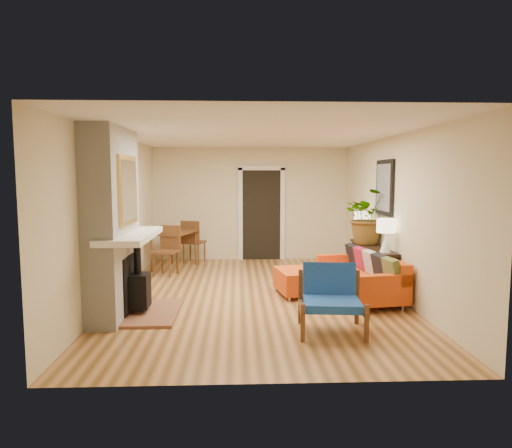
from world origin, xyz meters
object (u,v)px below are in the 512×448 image
(ottoman, at_px, (303,280))
(console_table, at_px, (373,254))
(sofa, at_px, (363,276))
(lamp_near, at_px, (386,231))
(houseplant, at_px, (369,216))
(dining_table, at_px, (177,239))
(blue_chair, at_px, (331,295))
(lamp_far, at_px, (362,222))

(ottoman, relative_size, console_table, 0.52)
(sofa, xyz_separation_m, lamp_near, (0.35, -0.02, 0.73))
(ottoman, distance_m, houseplant, 1.79)
(dining_table, bearing_deg, blue_chair, -58.38)
(lamp_far, bearing_deg, lamp_near, -90.00)
(sofa, bearing_deg, dining_table, 144.10)
(dining_table, xyz_separation_m, lamp_far, (3.65, -1.00, 0.43))
(blue_chair, relative_size, lamp_far, 1.60)
(lamp_near, xyz_separation_m, houseplant, (-0.01, 0.93, 0.16))
(console_table, xyz_separation_m, lamp_far, (0.00, 0.73, 0.49))
(lamp_far, xyz_separation_m, houseplant, (-0.01, -0.48, 0.16))
(lamp_near, relative_size, houseplant, 0.54)
(lamp_far, bearing_deg, dining_table, 164.65)
(houseplant, bearing_deg, dining_table, 157.88)
(blue_chair, bearing_deg, sofa, 61.52)
(sofa, bearing_deg, houseplant, 69.71)
(lamp_near, bearing_deg, dining_table, 146.52)
(sofa, bearing_deg, blue_chair, -118.48)
(console_table, distance_m, houseplant, 0.69)
(console_table, height_order, lamp_near, lamp_near)
(lamp_far, distance_m, houseplant, 0.50)
(lamp_near, bearing_deg, sofa, 176.19)
(houseplant, bearing_deg, ottoman, -149.48)
(houseplant, bearing_deg, sofa, -110.29)
(console_table, height_order, houseplant, houseplant)
(ottoman, xyz_separation_m, lamp_far, (1.30, 1.24, 0.82))
(ottoman, xyz_separation_m, dining_table, (-2.35, 2.24, 0.39))
(houseplant, bearing_deg, lamp_far, 88.80)
(console_table, bearing_deg, houseplant, 92.30)
(lamp_near, bearing_deg, lamp_far, 90.00)
(console_table, bearing_deg, blue_chair, -118.23)
(lamp_far, bearing_deg, sofa, -104.02)
(ottoman, xyz_separation_m, console_table, (1.30, 0.51, 0.34))
(houseplant, bearing_deg, lamp_near, -89.39)
(sofa, height_order, console_table, sofa)
(blue_chair, distance_m, console_table, 2.55)
(sofa, xyz_separation_m, ottoman, (-0.95, 0.15, -0.09))
(blue_chair, bearing_deg, console_table, 61.77)
(sofa, bearing_deg, console_table, 62.36)
(blue_chair, bearing_deg, dining_table, 121.62)
(lamp_near, bearing_deg, blue_chair, -127.71)
(lamp_far, bearing_deg, houseplant, -91.20)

